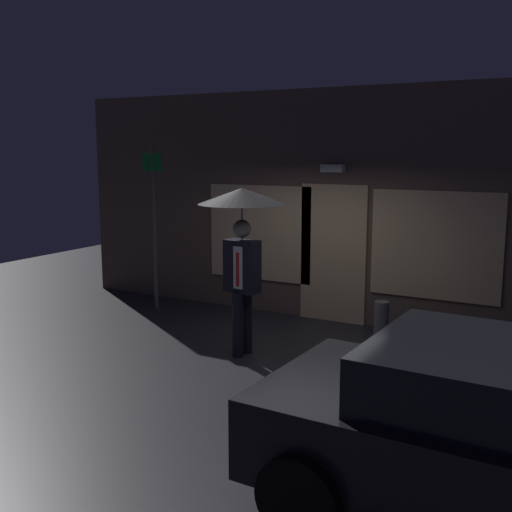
% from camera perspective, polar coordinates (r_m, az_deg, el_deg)
% --- Properties ---
extents(ground_plane, '(18.00, 18.00, 0.00)m').
position_cam_1_polar(ground_plane, '(8.28, 1.21, -9.52)').
color(ground_plane, '#26262B').
extents(building_facade, '(9.85, 0.48, 3.69)m').
position_cam_1_polar(building_facade, '(10.00, 7.55, 4.45)').
color(building_facade, brown).
rests_on(building_facade, ground).
extents(person_with_umbrella, '(1.15, 1.15, 2.24)m').
position_cam_1_polar(person_with_umbrella, '(8.10, -1.30, 3.02)').
color(person_with_umbrella, black).
rests_on(person_with_umbrella, ground).
extents(street_sign_post, '(0.40, 0.07, 2.78)m').
position_cam_1_polar(street_sign_post, '(10.73, -9.34, 3.33)').
color(street_sign_post, '#595B60').
rests_on(street_sign_post, ground).
extents(sidewalk_bollard, '(0.21, 0.21, 0.64)m').
position_cam_1_polar(sidewalk_bollard, '(8.95, 11.44, -6.11)').
color(sidewalk_bollard, slate).
rests_on(sidewalk_bollard, ground).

